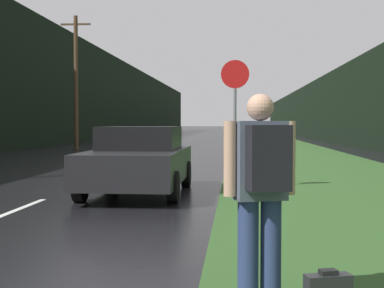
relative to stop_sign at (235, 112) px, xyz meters
The scene contains 11 objects.
grass_verge 28.54m from the stop_sign, 84.60° to the left, with size 6.00×240.00×0.02m, color #2D5123.
lane_stripe_b 5.43m from the stop_sign, 139.28° to the right, with size 0.12×3.00×0.01m, color silver.
lane_stripe_c 5.63m from the stop_sign, 136.68° to the left, with size 0.12×3.00×0.01m, color silver.
lane_stripe_d 11.49m from the stop_sign, 110.01° to the left, with size 0.12×3.00×0.01m, color silver.
lane_stripe_e 18.17m from the stop_sign, 102.39° to the left, with size 0.12×3.00×0.01m, color silver.
treeline_far_side 40.71m from the stop_sign, 109.31° to the left, with size 2.00×140.00×8.49m, color black.
treeline_near_side 39.34m from the stop_sign, 77.25° to the left, with size 2.00×140.00×5.78m, color black.
utility_pole_far 21.24m from the stop_sign, 116.67° to the left, with size 1.80×0.24×7.93m.
stop_sign is the anchor object (origin of this frame).
hitchhiker_with_backpack 7.98m from the stop_sign, 88.31° to the right, with size 0.60×0.51×1.79m.
car_passing_near 2.48m from the stop_sign, 159.91° to the right, with size 2.04×4.34×1.48m.
Camera 1 is at (3.90, -0.72, 1.55)m, focal length 50.00 mm.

